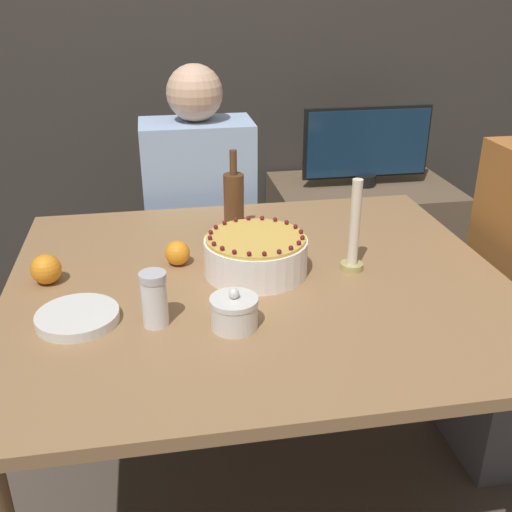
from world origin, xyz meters
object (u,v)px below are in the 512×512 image
person_man_blue_shirt (201,243)px  bottle (234,203)px  sugar_bowl (234,312)px  tv_monitor (367,145)px  sugar_shaker (154,299)px  candle (354,235)px  cake (256,255)px

person_man_blue_shirt → bottle: bearing=99.0°
sugar_bowl → tv_monitor: 1.51m
sugar_bowl → sugar_shaker: sugar_shaker is taller
person_man_blue_shirt → candle: bearing=114.7°
cake → bottle: size_ratio=1.05×
sugar_bowl → tv_monitor: bearing=59.5°
cake → sugar_shaker: 0.34m
sugar_shaker → person_man_blue_shirt: (0.18, 0.94, -0.28)m
cake → sugar_bowl: cake is taller
sugar_bowl → candle: candle is taller
cake → bottle: bearing=94.0°
tv_monitor → person_man_blue_shirt: bearing=-156.9°
tv_monitor → sugar_bowl: bearing=-120.5°
cake → bottle: bottle is taller
tv_monitor → candle: bearing=-111.4°
bottle → candle: bearing=-47.7°
cake → tv_monitor: size_ratio=0.48×
sugar_bowl → person_man_blue_shirt: 1.01m
sugar_shaker → tv_monitor: bearing=53.4°
cake → sugar_bowl: size_ratio=2.51×
cake → sugar_bowl: (-0.09, -0.26, -0.01)m
bottle → tv_monitor: (0.69, 0.77, -0.05)m
sugar_bowl → bottle: 0.54m
sugar_bowl → tv_monitor: tv_monitor is taller
sugar_shaker → tv_monitor: size_ratio=0.23×
candle → tv_monitor: size_ratio=0.44×
candle → bottle: (-0.27, 0.30, -0.00)m
cake → candle: size_ratio=1.08×
cake → sugar_shaker: size_ratio=2.11×
sugar_shaker → candle: bearing=20.2°
sugar_bowl → candle: size_ratio=0.43×
sugar_bowl → bottle: bearing=81.9°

